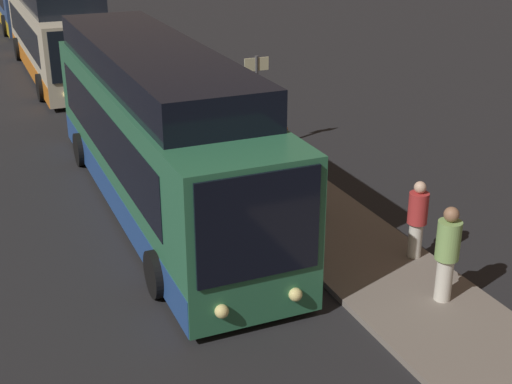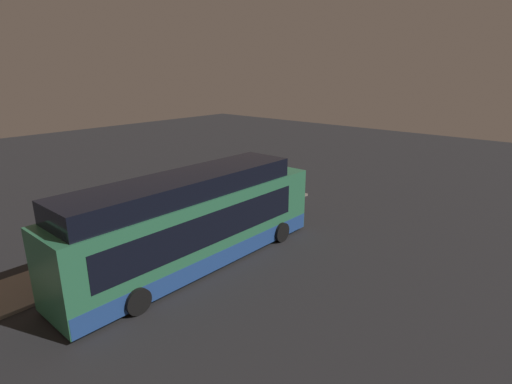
# 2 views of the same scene
# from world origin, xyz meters

# --- Properties ---
(ground) EXTENTS (80.00, 80.00, 0.00)m
(ground) POSITION_xyz_m (0.00, 0.00, 0.00)
(ground) COLOR #232326
(platform) EXTENTS (20.00, 2.54, 0.12)m
(platform) POSITION_xyz_m (0.00, 2.87, 0.06)
(platform) COLOR slate
(platform) RESTS_ON ground
(bus_lead) EXTENTS (11.72, 2.73, 3.78)m
(bus_lead) POSITION_xyz_m (-0.60, -0.13, 1.71)
(bus_lead) COLOR #2D704C
(bus_lead) RESTS_ON ground
(bus_second) EXTENTS (11.72, 2.89, 3.94)m
(bus_second) POSITION_xyz_m (-15.33, -0.13, 1.74)
(bus_second) COLOR beige
(bus_second) RESTS_ON ground
(passenger_boarding) EXTENTS (0.60, 0.57, 1.72)m
(passenger_boarding) POSITION_xyz_m (0.07, 2.75, 1.06)
(passenger_boarding) COLOR gray
(passenger_boarding) RESTS_ON platform
(passenger_waiting) EXTENTS (0.64, 0.63, 1.62)m
(passenger_waiting) POSITION_xyz_m (4.17, 3.77, 0.99)
(passenger_waiting) COLOR silver
(passenger_waiting) RESTS_ON platform
(passenger_with_bags) EXTENTS (0.69, 0.61, 1.81)m
(passenger_with_bags) POSITION_xyz_m (5.77, 3.26, 1.09)
(passenger_with_bags) COLOR silver
(passenger_with_bags) RESTS_ON platform
(suitcase) EXTENTS (0.42, 0.18, 0.90)m
(suitcase) POSITION_xyz_m (-0.05, 2.25, 0.46)
(suitcase) COLOR #598C59
(suitcase) RESTS_ON platform
(sign_post) EXTENTS (0.10, 0.71, 2.66)m
(sign_post) POSITION_xyz_m (-3.21, 3.48, 1.76)
(sign_post) COLOR #4C4C51
(sign_post) RESTS_ON platform
(trash_bin) EXTENTS (0.44, 0.44, 0.65)m
(trash_bin) POSITION_xyz_m (1.40, 2.83, 0.45)
(trash_bin) COLOR #2D4C33
(trash_bin) RESTS_ON platform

